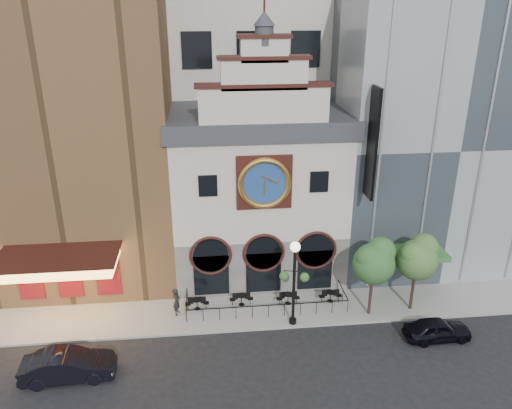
{
  "coord_description": "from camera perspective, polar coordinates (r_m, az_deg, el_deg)",
  "views": [
    {
      "loc": [
        -3.69,
        -25.92,
        19.41
      ],
      "look_at": [
        -0.31,
        6.0,
        6.17
      ],
      "focal_mm": 35.0,
      "sensor_mm": 36.0,
      "label": 1
    }
  ],
  "objects": [
    {
      "name": "car_right",
      "position": [
        33.39,
        20.03,
        -13.25
      ],
      "size": [
        4.11,
        1.73,
        1.39
      ],
      "primitive_type": "imported",
      "rotation": [
        0.0,
        0.0,
        1.59
      ],
      "color": "black",
      "rests_on": "ground"
    },
    {
      "name": "theater_building",
      "position": [
        37.69,
        -20.61,
        10.61
      ],
      "size": [
        14.0,
        15.6,
        25.0
      ],
      "color": "brown",
      "rests_on": "ground"
    },
    {
      "name": "pedestrian",
      "position": [
        33.64,
        -9.02,
        -10.9
      ],
      "size": [
        0.6,
        0.77,
        1.88
      ],
      "primitive_type": "imported",
      "rotation": [
        0.0,
        0.0,
        1.34
      ],
      "color": "black",
      "rests_on": "sidewalk"
    },
    {
      "name": "bistro_0",
      "position": [
        34.16,
        -6.76,
        -11.14
      ],
      "size": [
        1.58,
        0.68,
        0.9
      ],
      "color": "black",
      "rests_on": "sidewalk"
    },
    {
      "name": "retail_building",
      "position": [
        40.66,
        18.55,
        8.08
      ],
      "size": [
        14.0,
        14.4,
        20.0
      ],
      "color": "gray",
      "rests_on": "ground"
    },
    {
      "name": "tree_left",
      "position": [
        32.65,
        13.39,
        -6.24
      ],
      "size": [
        2.79,
        2.69,
        5.37
      ],
      "color": "#382619",
      "rests_on": "sidewalk"
    },
    {
      "name": "tree_right",
      "position": [
        33.94,
        17.99,
        -5.68
      ],
      "size": [
        2.77,
        2.66,
        5.33
      ],
      "color": "#382619",
      "rests_on": "sidewalk"
    },
    {
      "name": "car_left",
      "position": [
        30.49,
        -20.67,
        -16.85
      ],
      "size": [
        5.1,
        2.0,
        1.65
      ],
      "primitive_type": "imported",
      "rotation": [
        0.0,
        0.0,
        1.62
      ],
      "color": "black",
      "rests_on": "ground"
    },
    {
      "name": "bistro_2",
      "position": [
        34.54,
        3.69,
        -10.6
      ],
      "size": [
        1.58,
        0.68,
        0.9
      ],
      "color": "black",
      "rests_on": "sidewalk"
    },
    {
      "name": "cafe_railing",
      "position": [
        34.28,
        1.15,
        -10.87
      ],
      "size": [
        10.6,
        2.6,
        0.9
      ],
      "primitive_type": null,
      "color": "black",
      "rests_on": "sidewalk"
    },
    {
      "name": "sidewalk",
      "position": [
        34.57,
        1.14,
        -11.6
      ],
      "size": [
        44.0,
        5.0,
        0.15
      ],
      "primitive_type": "cube",
      "color": "gray",
      "rests_on": "ground"
    },
    {
      "name": "lamppost",
      "position": [
        31.06,
        4.4,
        -7.96
      ],
      "size": [
        1.82,
        0.89,
        5.8
      ],
      "rotation": [
        0.0,
        0.0,
        -0.24
      ],
      "color": "black",
      "rests_on": "sidewalk"
    },
    {
      "name": "clock_building",
      "position": [
        36.25,
        0.18,
        1.87
      ],
      "size": [
        12.6,
        8.78,
        18.65
      ],
      "color": "#605E5B",
      "rests_on": "ground"
    },
    {
      "name": "ground",
      "position": [
        32.59,
        1.7,
        -14.15
      ],
      "size": [
        120.0,
        120.0,
        0.0
      ],
      "primitive_type": "plane",
      "color": "black",
      "rests_on": "ground"
    },
    {
      "name": "bistro_3",
      "position": [
        35.08,
        8.5,
        -10.26
      ],
      "size": [
        1.58,
        0.68,
        0.9
      ],
      "color": "black",
      "rests_on": "sidewalk"
    },
    {
      "name": "bistro_1",
      "position": [
        34.38,
        -1.67,
        -10.73
      ],
      "size": [
        1.58,
        0.68,
        0.9
      ],
      "color": "black",
      "rests_on": "sidewalk"
    }
  ]
}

